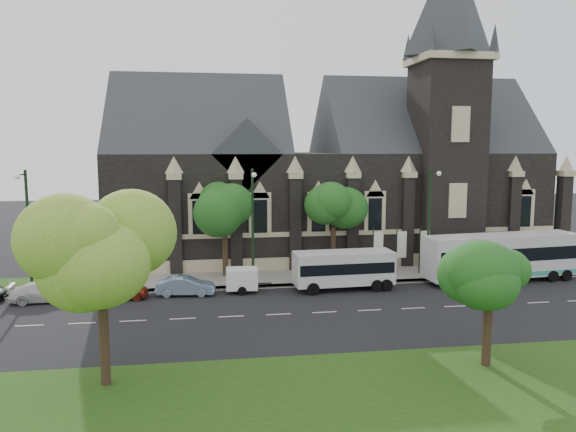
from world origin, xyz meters
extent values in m
plane|color=black|center=(0.00, 0.00, 0.00)|extent=(160.00, 160.00, 0.00)
cube|color=gray|center=(0.00, 9.50, 0.07)|extent=(80.00, 5.00, 0.15)
cube|color=black|center=(4.00, 19.50, 5.00)|extent=(40.00, 15.00, 10.00)
cube|color=#2D3035|center=(-8.00, 19.50, 10.00)|extent=(16.00, 15.00, 15.00)
cube|color=#2D3035|center=(14.00, 19.50, 10.00)|extent=(20.00, 15.00, 15.00)
cube|color=#2D3035|center=(-4.00, 15.00, 10.00)|extent=(6.00, 6.00, 6.00)
cube|color=black|center=(14.00, 13.50, 9.00)|extent=(5.50, 5.50, 18.00)
cube|color=#CBB992|center=(14.00, 13.50, 18.20)|extent=(6.20, 6.20, 0.60)
cube|color=#CBB992|center=(4.00, 11.96, 3.20)|extent=(40.00, 0.22, 0.40)
cube|color=#CBB992|center=(4.00, 11.96, 0.60)|extent=(40.00, 0.25, 1.20)
cube|color=black|center=(2.00, 11.82, 4.80)|extent=(1.20, 0.12, 2.80)
cylinder|color=black|center=(-12.00, -9.00, 2.20)|extent=(0.44, 0.44, 4.40)
sphere|color=#5B8628|center=(-12.00, -9.00, 6.22)|extent=(4.16, 4.16, 4.16)
sphere|color=#5B8628|center=(-11.22, -8.22, 7.00)|extent=(3.12, 3.12, 3.12)
cylinder|color=black|center=(6.00, -9.50, 1.54)|extent=(0.44, 0.44, 3.08)
sphere|color=#1E581B|center=(6.00, -9.50, 4.48)|extent=(3.20, 3.20, 3.20)
sphere|color=#1E581B|center=(6.60, -8.90, 5.08)|extent=(2.40, 2.40, 2.40)
cylinder|color=black|center=(3.00, 10.50, 1.98)|extent=(0.44, 0.44, 3.96)
sphere|color=#1E581B|center=(3.00, 10.50, 5.64)|extent=(3.84, 3.84, 3.84)
sphere|color=#1E581B|center=(3.72, 11.22, 6.36)|extent=(2.88, 2.88, 2.88)
cylinder|color=black|center=(-6.00, 10.50, 1.98)|extent=(0.44, 0.44, 3.96)
sphere|color=#1E581B|center=(-6.00, 10.50, 5.57)|extent=(3.68, 3.68, 3.68)
sphere|color=#1E581B|center=(-5.31, 11.19, 6.26)|extent=(2.76, 2.76, 2.76)
cylinder|color=black|center=(10.00, 7.30, 4.50)|extent=(0.20, 0.20, 9.00)
cylinder|color=black|center=(10.00, 6.50, 8.70)|extent=(0.10, 1.60, 0.10)
sphere|color=silver|center=(10.00, 5.70, 8.60)|extent=(0.36, 0.36, 0.36)
cylinder|color=black|center=(-4.00, 7.30, 4.50)|extent=(0.20, 0.20, 9.00)
cylinder|color=black|center=(-4.00, 6.50, 8.70)|extent=(0.10, 1.60, 0.10)
sphere|color=silver|center=(-4.00, 5.70, 8.60)|extent=(0.36, 0.36, 0.36)
cylinder|color=black|center=(-20.00, 7.30, 4.50)|extent=(0.20, 0.20, 9.00)
cylinder|color=black|center=(-20.00, 6.50, 8.70)|extent=(0.10, 1.60, 0.10)
sphere|color=silver|center=(-20.00, 5.70, 8.60)|extent=(0.36, 0.36, 0.36)
cylinder|color=black|center=(6.00, 9.00, 2.00)|extent=(0.10, 0.10, 4.00)
cube|color=white|center=(6.45, 9.00, 2.60)|extent=(0.80, 0.04, 2.20)
cylinder|color=black|center=(8.00, 9.00, 2.00)|extent=(0.10, 0.10, 4.00)
cube|color=white|center=(8.45, 9.00, 2.60)|extent=(0.80, 0.04, 2.20)
cylinder|color=black|center=(10.00, 9.00, 2.00)|extent=(0.10, 0.10, 4.00)
cube|color=white|center=(10.45, 9.00, 2.60)|extent=(0.80, 0.04, 2.20)
cube|color=silver|center=(15.61, 6.07, 2.08)|extent=(12.95, 4.01, 3.27)
cube|color=black|center=(15.61, 6.07, 2.30)|extent=(12.45, 3.99, 1.04)
cube|color=teal|center=(15.61, 6.07, 0.75)|extent=(12.45, 3.98, 0.35)
cylinder|color=black|center=(11.32, 4.27, 0.45)|extent=(0.92, 0.37, 0.90)
cylinder|color=black|center=(11.04, 6.91, 0.45)|extent=(0.92, 0.37, 0.90)
cylinder|color=black|center=(19.56, 5.16, 0.45)|extent=(0.92, 0.37, 0.90)
cylinder|color=black|center=(19.27, 7.80, 0.45)|extent=(0.92, 0.37, 0.90)
cylinder|color=black|center=(20.82, 5.30, 0.45)|extent=(0.92, 0.37, 0.90)
cylinder|color=black|center=(20.54, 7.93, 0.45)|extent=(0.92, 0.37, 0.90)
cube|color=silver|center=(2.61, 5.40, 1.66)|extent=(7.52, 2.67, 2.41)
cube|color=black|center=(2.61, 5.40, 1.78)|extent=(7.23, 2.70, 0.80)
cylinder|color=black|center=(0.07, 4.11, 0.45)|extent=(0.91, 0.32, 0.90)
cylinder|color=black|center=(-0.04, 6.44, 0.45)|extent=(0.91, 0.32, 0.90)
cylinder|color=black|center=(4.89, 4.34, 0.45)|extent=(0.91, 0.32, 0.90)
cylinder|color=black|center=(4.78, 6.67, 0.45)|extent=(0.91, 0.32, 0.90)
cylinder|color=black|center=(5.63, 4.37, 0.45)|extent=(0.91, 0.32, 0.90)
cylinder|color=black|center=(5.52, 6.70, 0.45)|extent=(0.91, 0.32, 0.90)
cube|color=white|center=(-4.95, 5.69, 1.02)|extent=(2.36, 1.82, 1.48)
cylinder|color=black|center=(-5.00, 4.83, 0.32)|extent=(0.65, 0.26, 0.64)
cylinder|color=black|center=(-4.91, 6.54, 0.32)|extent=(0.65, 0.26, 0.64)
cylinder|color=black|center=(-3.48, 5.61, 0.63)|extent=(1.37, 0.15, 0.08)
imported|color=#7F98B8|center=(-9.01, 5.44, 0.68)|extent=(4.27, 1.83, 1.37)
imported|color=maroon|center=(-13.60, 5.14, 0.68)|extent=(4.05, 1.69, 1.37)
imported|color=silver|center=(-18.47, 5.23, 0.69)|extent=(4.88, 2.32, 1.37)
camera|label=1|loc=(-7.31, -33.25, 10.61)|focal=33.89mm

